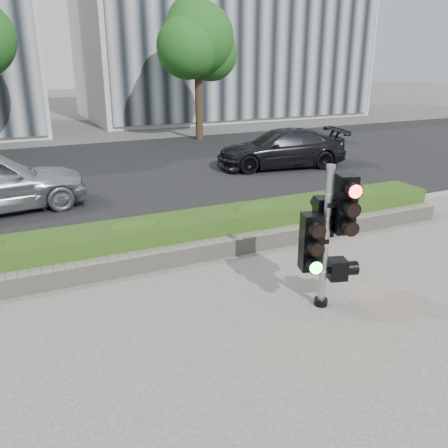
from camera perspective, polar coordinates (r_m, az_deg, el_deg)
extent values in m
plane|color=#51514C|center=(7.83, 3.17, -9.39)|extent=(120.00, 120.00, 0.00)
cube|color=#9E9389|center=(6.11, 14.98, -19.22)|extent=(16.00, 11.00, 0.03)
cube|color=black|center=(16.78, -13.27, 5.90)|extent=(60.00, 13.00, 0.02)
cube|color=gray|center=(10.43, -5.03, -1.53)|extent=(60.00, 0.25, 0.12)
cube|color=gray|center=(9.29, -2.36, -3.21)|extent=(12.00, 0.32, 0.34)
cube|color=#497B25|center=(9.79, -3.86, -0.97)|extent=(12.00, 1.00, 0.68)
cube|color=#B7B7B2|center=(34.24, -0.50, 23.08)|extent=(18.00, 10.00, 12.00)
cylinder|color=black|center=(23.34, -3.05, 14.47)|extent=(0.36, 0.36, 3.58)
sphere|color=#113E12|center=(23.27, -3.18, 21.39)|extent=(3.33, 3.33, 3.33)
sphere|color=#113E12|center=(23.85, -1.64, 19.82)|extent=(2.56, 2.56, 2.56)
sphere|color=#113E12|center=(22.67, -4.37, 20.45)|extent=(2.82, 2.82, 2.82)
sphere|color=#113E12|center=(23.90, -3.85, 23.17)|extent=(2.30, 2.30, 2.30)
cylinder|color=black|center=(7.82, 11.56, -9.15)|extent=(0.22, 0.22, 0.11)
cylinder|color=gray|center=(7.38, 12.11, -1.90)|extent=(0.11, 0.11, 2.23)
cylinder|color=gray|center=(7.06, 12.75, 6.77)|extent=(0.14, 0.14, 0.05)
cube|color=#FF1107|center=(7.26, 14.36, 2.33)|extent=(0.35, 0.35, 0.89)
cube|color=#14E51E|center=(7.27, 10.34, -2.14)|extent=(0.35, 0.35, 0.89)
cube|color=black|center=(7.51, 11.86, 0.92)|extent=(0.35, 0.35, 0.61)
cube|color=orange|center=(7.69, 13.44, -5.29)|extent=(0.35, 0.35, 0.33)
imported|color=black|center=(17.37, 6.88, 9.03)|extent=(4.92, 2.69, 1.35)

